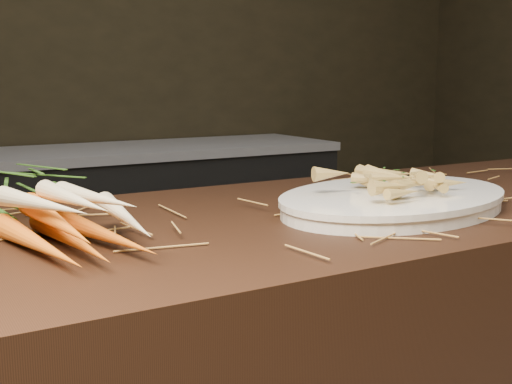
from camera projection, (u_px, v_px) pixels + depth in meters
back_counter at (148, 233)px, 3.08m from camera, size 1.82×0.62×0.84m
straw_bedding at (343, 202)px, 1.24m from camera, size 1.40×0.60×0.02m
root_veg_bunch at (38, 202)px, 1.03m from camera, size 0.23×0.55×0.10m
serving_platter at (395, 202)px, 1.21m from camera, size 0.58×0.46×0.03m
roasted_veg_heap at (395, 180)px, 1.21m from camera, size 0.29×0.24×0.06m
serving_fork at (455, 184)px, 1.32m from camera, size 0.03×0.20×0.00m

